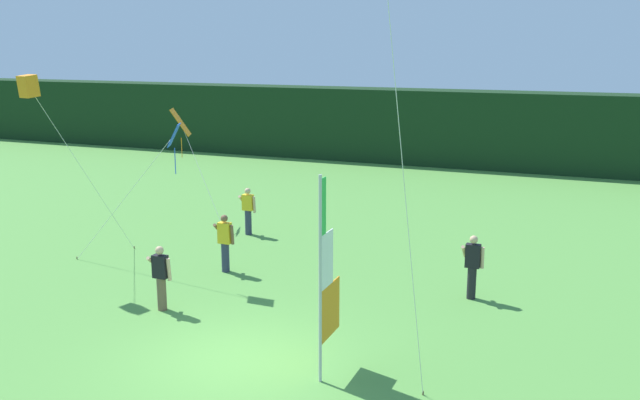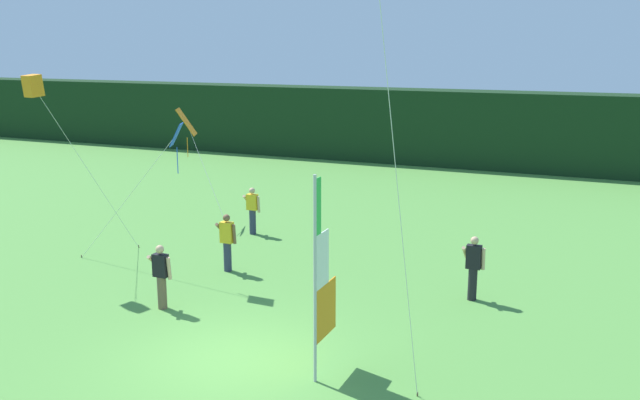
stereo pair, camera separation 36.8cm
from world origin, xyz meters
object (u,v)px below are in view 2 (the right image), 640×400
Objects in this scene: kite_orange_box_2 at (34,87)px; person_mid_field at (473,266)px; banner_flag at (321,281)px; kite_blue_diamond_1 at (170,144)px; person_near_banner at (252,210)px; person_far_left at (227,241)px; person_far_right at (161,275)px; kite_orange_diamond_0 at (187,125)px.

person_mid_field is at bearing 12.61° from kite_orange_box_2.
kite_orange_box_2 is at bearing 164.21° from banner_flag.
kite_blue_diamond_1 is (-7.91, -1.25, 2.74)m from person_mid_field.
person_far_left reaches higher than person_near_banner.
person_mid_field is (7.94, -3.22, 0.03)m from person_near_banner.
kite_orange_box_2 is (-9.34, 2.64, 3.21)m from banner_flag.
person_mid_field is at bearing 27.59° from person_far_right.
kite_blue_diamond_1 reaches higher than person_near_banner.
kite_orange_box_2 reaches higher than person_near_banner.
kite_blue_diamond_1 reaches higher than person_far_left.
kite_orange_diamond_0 is 6.22m from kite_blue_diamond_1.
banner_flag is at bearing -15.79° from kite_orange_box_2.
person_far_left is (-4.85, 4.71, -1.03)m from banner_flag.
person_far_left reaches higher than person_mid_field.
person_far_left is 1.03× the size of person_far_right.
kite_orange_diamond_0 is 0.95× the size of kite_blue_diamond_1.
banner_flag is 13.11m from kite_orange_diamond_0.
kite_blue_diamond_1 is at bearing -89.61° from person_near_banner.
kite_blue_diamond_1 is at bearing 20.90° from kite_orange_box_2.
kite_orange_diamond_0 reaches higher than person_far_right.
person_far_right is 3.77m from kite_blue_diamond_1.
banner_flag is at bearing -44.11° from person_far_left.
person_near_banner is at bearing 157.89° from person_mid_field.
kite_orange_box_2 is (-0.23, -6.66, 1.69)m from kite_orange_diamond_0.
person_far_left is at bearing 135.89° from banner_flag.
kite_blue_diamond_1 is at bearing 117.66° from person_far_right.
person_mid_field reaches higher than person_near_banner.
kite_orange_diamond_0 reaches higher than person_far_left.
person_far_left is 6.51m from kite_orange_box_2.
person_near_banner is 0.38× the size of kite_blue_diamond_1.
person_far_left is (1.21, -3.67, 0.03)m from person_near_banner.
banner_flag is 5.22m from person_far_right.
kite_orange_diamond_0 is (-9.11, 9.31, 1.52)m from banner_flag.
person_far_right is (-4.85, 1.64, -1.06)m from banner_flag.
kite_orange_diamond_0 is at bearing 88.03° from kite_orange_box_2.
person_near_banner is (-6.06, 8.37, -1.06)m from banner_flag.
kite_orange_box_2 is at bearing -91.97° from kite_orange_diamond_0.
person_far_left is at bearing -47.19° from kite_orange_diamond_0.
kite_orange_box_2 reaches higher than banner_flag.
person_far_right is at bearing -62.34° from kite_blue_diamond_1.
kite_blue_diamond_1 reaches higher than person_far_right.
kite_blue_diamond_1 is (-1.18, -0.80, 2.74)m from person_far_left.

